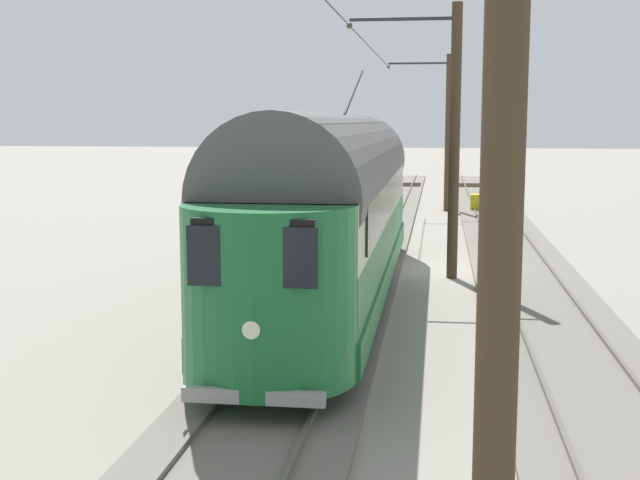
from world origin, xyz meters
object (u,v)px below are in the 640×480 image
Objects in this scene: catenary_pole_mid_near at (452,136)px; track_end_bumper at (490,203)px; spare_tie_stack at (247,240)px; vintage_streetcar at (334,204)px; catenary_pole_mid_far at (489,185)px; catenary_pole_foreground at (446,130)px.

track_end_bumper is (-2.07, -17.12, -3.35)m from catenary_pole_mid_near.
vintage_streetcar is at bearing 116.22° from spare_tie_stack.
catenary_pole_mid_far is (-2.69, 13.85, 1.49)m from vintage_streetcar.
catenary_pole_mid_near is at bearing 146.01° from spare_tie_stack.
catenary_pole_mid_far reaches higher than vintage_streetcar.
catenary_pole_foreground reaches higher than spare_tie_stack.
track_end_bumper is (-8.56, -12.74, 0.13)m from spare_tie_stack.
vintage_streetcar is at bearing -79.00° from catenary_pole_mid_far.
track_end_bumper is at bearing -96.88° from catenary_pole_mid_near.
vintage_streetcar is 2.44× the size of catenary_pole_mid_near.
catenary_pole_mid_near is 8.57m from spare_tie_stack.
vintage_streetcar is 20.76m from catenary_pole_foreground.
catenary_pole_mid_far is at bearing 101.00° from vintage_streetcar.
track_end_bumper is (-2.07, -34.31, -3.35)m from catenary_pole_mid_far.
catenary_pole_foreground is 3.98× the size of track_end_bumper.
catenary_pole_mid_far is at bearing 90.00° from catenary_pole_foreground.
spare_tie_stack is (3.80, -7.72, -1.99)m from vintage_streetcar.
catenary_pole_foreground reaches higher than track_end_bumper.
track_end_bumper is (-4.76, -20.46, -1.86)m from vintage_streetcar.
catenary_pole_mid_near is 17.19m from catenary_pole_mid_far.
catenary_pole_foreground is 2.98× the size of spare_tie_stack.
vintage_streetcar is 2.44× the size of catenary_pole_foreground.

